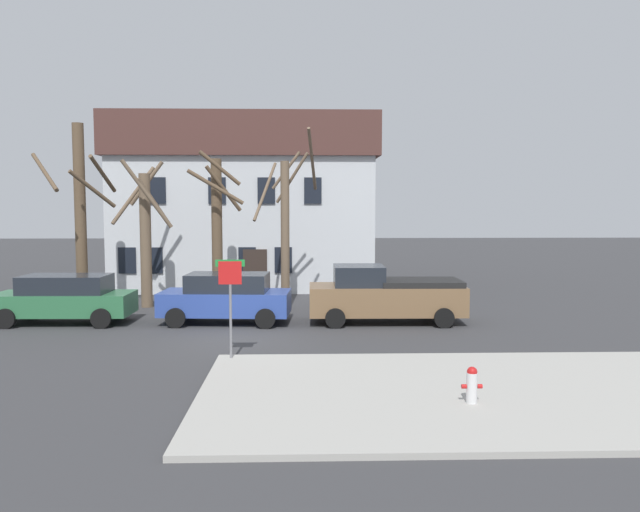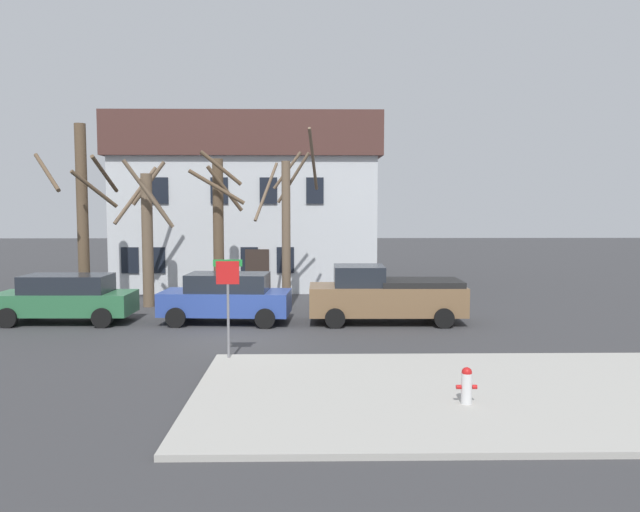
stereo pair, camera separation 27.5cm
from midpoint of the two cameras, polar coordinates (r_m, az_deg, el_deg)
The scene contains 13 objects.
ground_plane at distance 19.40m, azimuth -7.44°, elevation -7.61°, with size 120.00×120.00×0.00m, color #38383A.
sidewalk_slab at distance 14.13m, azimuth 14.13°, elevation -12.14°, with size 11.91×6.76×0.12m, color #A8A59E.
building_main at distance 32.63m, azimuth -6.18°, elevation 4.96°, with size 12.95×8.23×8.45m.
tree_bare_near at distance 25.80m, azimuth -20.72°, elevation 3.67°, with size 3.26×2.74×7.27m.
tree_bare_mid at distance 25.99m, azimuth -15.29°, elevation 2.18°, with size 2.67×2.68×5.95m.
tree_bare_far at distance 25.41m, azimuth -8.98°, elevation 2.63°, with size 2.19×1.45×6.25m.
tree_bare_end at distance 24.46m, azimuth -2.74°, elevation 2.84°, with size 2.53×2.51×7.01m.
car_green_wagon at distance 23.47m, azimuth -22.01°, elevation -3.58°, with size 4.72×2.07×1.70m.
car_blue_wagon at distance 21.99m, azimuth -8.24°, elevation -3.76°, with size 4.59×2.32×1.75m.
pickup_truck_brown at distance 21.91m, azimuth 6.34°, elevation -3.60°, with size 5.41×2.26×2.02m.
fire_hydrant at distance 13.12m, azimuth 13.91°, elevation -11.41°, with size 0.42×0.22×0.75m.
street_sign_pole at distance 16.36m, azimuth -7.99°, elevation -3.15°, with size 0.76×0.07×2.71m.
bicycle_leaning at distance 25.94m, azimuth -20.26°, elevation -3.93°, with size 1.72×0.41×1.03m.
Camera 2 is at (2.31, -18.84, 4.10)m, focal length 34.83 mm.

